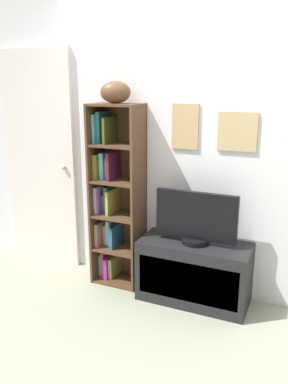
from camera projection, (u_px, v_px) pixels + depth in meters
The scene contains 7 objects.
ground at pixel (143, 368), 2.53m from camera, with size 5.20×5.20×0.04m, color gray.
back_wall at pixel (200, 144), 3.17m from camera, with size 4.80×0.08×2.58m.
bookshelf at pixel (114, 198), 3.46m from camera, with size 0.43×0.30×1.61m.
football at pixel (115, 92), 3.17m from camera, with size 0.25×0.18×0.18m, color brown.
tv_stand at pixel (194, 272), 3.22m from camera, with size 0.90×0.40×0.52m.
television at pixel (196, 219), 3.10m from camera, with size 0.66×0.22×0.43m.
door at pixel (41, 160), 3.81m from camera, with size 0.78×0.09×2.08m.
Camera 1 is at (0.87, -1.95, 1.75)m, focal length 36.45 mm.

